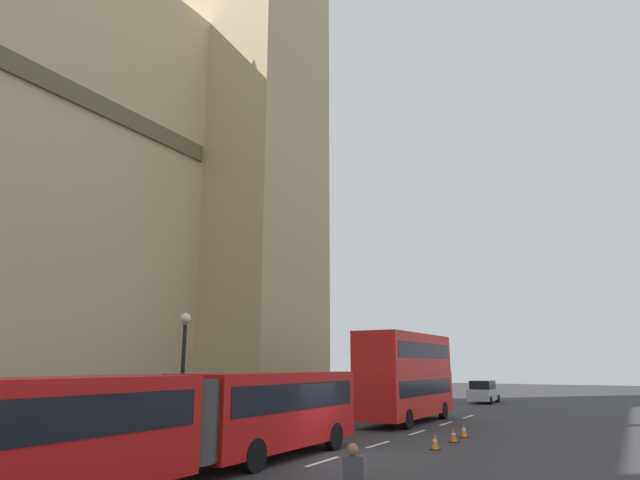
% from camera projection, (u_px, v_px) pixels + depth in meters
% --- Properties ---
extents(ground_plane, '(160.00, 160.00, 0.00)m').
position_uv_depth(ground_plane, '(337.00, 457.00, 18.96)').
color(ground_plane, '#333335').
extents(lane_centre_marking, '(34.40, 0.16, 0.01)m').
position_uv_depth(lane_centre_marking, '(353.00, 452.00, 20.06)').
color(lane_centre_marking, silver).
rests_on(lane_centre_marking, ground_plane).
extents(articulated_bus, '(17.40, 2.54, 2.90)m').
position_uv_depth(articulated_bus, '(179.00, 416.00, 15.41)').
color(articulated_bus, red).
rests_on(articulated_bus, ground_plane).
extents(double_decker_bus, '(9.32, 2.54, 4.90)m').
position_uv_depth(double_decker_bus, '(406.00, 373.00, 30.84)').
color(double_decker_bus, red).
rests_on(double_decker_bus, ground_plane).
extents(sedan_lead, '(4.40, 1.86, 1.85)m').
position_uv_depth(sedan_lead, '(484.00, 392.00, 45.86)').
color(sedan_lead, '#B7B7BC').
rests_on(sedan_lead, ground_plane).
extents(traffic_cone_west, '(0.36, 0.36, 0.58)m').
position_uv_depth(traffic_cone_west, '(435.00, 442.00, 20.69)').
color(traffic_cone_west, black).
rests_on(traffic_cone_west, ground_plane).
extents(traffic_cone_middle, '(0.36, 0.36, 0.58)m').
position_uv_depth(traffic_cone_middle, '(453.00, 435.00, 22.68)').
color(traffic_cone_middle, black).
rests_on(traffic_cone_middle, ground_plane).
extents(traffic_cone_east, '(0.36, 0.36, 0.58)m').
position_uv_depth(traffic_cone_east, '(464.00, 431.00, 24.23)').
color(traffic_cone_east, black).
rests_on(traffic_cone_east, ground_plane).
extents(street_lamp, '(0.44, 0.44, 5.27)m').
position_uv_depth(street_lamp, '(183.00, 368.00, 21.90)').
color(street_lamp, black).
rests_on(street_lamp, ground_plane).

